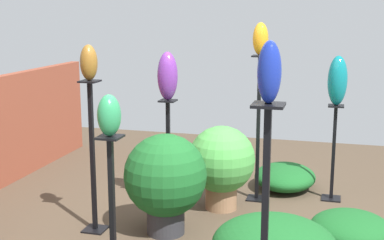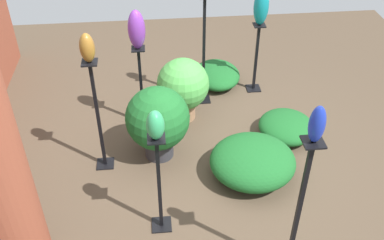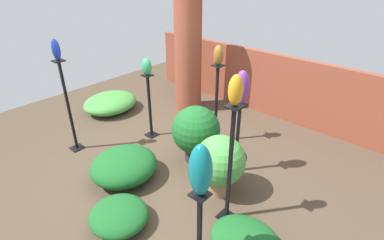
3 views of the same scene
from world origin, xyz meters
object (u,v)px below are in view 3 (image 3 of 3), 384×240
pedestal_jade (150,109)px  pedestal_teal (199,238)px  art_vase_teal (200,170)px  pedestal_bronze (216,108)px  art_vase_jade (147,67)px  art_vase_cobalt (56,50)px  art_vase_bronze (218,55)px  brick_pillar (188,51)px  pedestal_violet (237,142)px  potted_plant_front_right (196,131)px  pedestal_cobalt (69,111)px  art_vase_amber (236,90)px  art_vase_violet (242,88)px  potted_plant_back_center (220,162)px  pedestal_amber (230,171)px

pedestal_jade → pedestal_teal: bearing=-31.2°
art_vase_teal → pedestal_bronze: bearing=124.5°
art_vase_jade → art_vase_cobalt: 1.35m
art_vase_bronze → art_vase_teal: (1.43, -2.08, -0.27)m
brick_pillar → art_vase_teal: brick_pillar is taller
pedestal_jade → pedestal_violet: (1.73, 0.15, -0.02)m
pedestal_bronze → pedestal_teal: size_ratio=1.36×
potted_plant_front_right → pedestal_teal: bearing=-47.6°
pedestal_cobalt → art_vase_jade: size_ratio=5.41×
pedestal_teal → potted_plant_front_right: (-1.31, 1.43, 0.06)m
art_vase_amber → pedestal_jade: bearing=162.6°
pedestal_teal → art_vase_teal: size_ratio=2.00×
pedestal_bronze → art_vase_violet: (0.75, -0.47, 0.71)m
art_vase_teal → potted_plant_back_center: bearing=118.2°
art_vase_jade → art_vase_bronze: 1.18m
brick_pillar → potted_plant_back_center: bearing=-38.5°
pedestal_bronze → art_vase_bronze: art_vase_bronze is taller
pedestal_jade → art_vase_bronze: (0.98, 0.62, 1.01)m
art_vase_violet → potted_plant_front_right: 1.06m
pedestal_amber → pedestal_jade: bearing=162.6°
pedestal_cobalt → art_vase_cobalt: art_vase_cobalt is taller
pedestal_jade → pedestal_cobalt: pedestal_cobalt is taller
brick_pillar → pedestal_bronze: bearing=-28.4°
pedestal_cobalt → pedestal_violet: size_ratio=1.38×
pedestal_cobalt → pedestal_amber: size_ratio=1.00×
art_vase_jade → art_vase_amber: art_vase_amber is taller
pedestal_jade → pedestal_amber: pedestal_amber is taller
pedestal_cobalt → pedestal_amber: 2.84m
art_vase_jade → art_vase_bronze: art_vase_bronze is taller
potted_plant_back_center → art_vase_bronze: bearing=130.4°
pedestal_jade → pedestal_amber: (2.19, -0.69, 0.18)m
brick_pillar → potted_plant_back_center: brick_pillar is taller
pedestal_violet → art_vase_amber: bearing=-61.4°
brick_pillar → art_vase_jade: size_ratio=8.77×
art_vase_violet → art_vase_teal: bearing=-67.3°
art_vase_cobalt → art_vase_violet: 2.70m
brick_pillar → pedestal_cobalt: bearing=-97.6°
brick_pillar → pedestal_bronze: (1.26, -0.68, -0.60)m
pedestal_violet → art_vase_cobalt: size_ratio=3.56×
pedestal_cobalt → art_vase_amber: bearing=9.1°
art_vase_violet → potted_plant_back_center: (0.09, -0.53, -0.86)m
pedestal_teal → art_vase_jade: (-2.41, 1.46, 0.83)m
pedestal_jade → pedestal_violet: bearing=5.0°
potted_plant_front_right → art_vase_cobalt: bearing=-146.9°
art_vase_bronze → pedestal_violet: bearing=-31.8°
pedestal_amber → art_vase_amber: bearing=0.0°
potted_plant_front_right → potted_plant_back_center: 0.81m
pedestal_bronze → pedestal_violet: (0.75, -0.47, -0.13)m
art_vase_amber → pedestal_amber: bearing=0.0°
pedestal_teal → art_vase_amber: 1.47m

